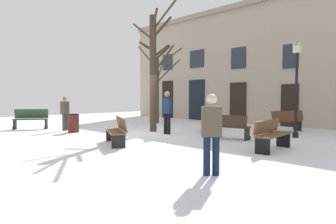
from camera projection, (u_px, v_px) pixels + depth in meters
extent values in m
plane|color=white|center=(144.00, 133.00, 12.76)|extent=(29.90, 29.90, 0.00)
cube|color=tan|center=(241.00, 63.00, 17.65)|extent=(18.69, 0.40, 7.08)
cube|color=gray|center=(239.00, 6.00, 17.31)|extent=(18.69, 0.30, 0.24)
cube|color=black|center=(168.00, 99.00, 22.02)|extent=(1.09, 0.08, 2.70)
cube|color=#262D38|center=(168.00, 62.00, 21.88)|extent=(0.98, 0.06, 1.12)
cube|color=black|center=(197.00, 100.00, 19.97)|extent=(1.34, 0.08, 2.67)
cube|color=#262D38|center=(197.00, 59.00, 19.83)|extent=(1.21, 0.06, 1.16)
cube|color=black|center=(238.00, 103.00, 17.65)|extent=(1.10, 0.08, 2.38)
cube|color=#262D38|center=(238.00, 58.00, 17.52)|extent=(0.99, 0.06, 1.25)
cube|color=black|center=(290.00, 105.00, 15.41)|extent=(0.91, 0.08, 2.20)
cube|color=#262D38|center=(291.00, 56.00, 15.28)|extent=(0.82, 0.06, 1.24)
cylinder|color=#423326|center=(153.00, 74.00, 13.21)|extent=(0.30, 0.30, 5.11)
cylinder|color=#423326|center=(155.00, 19.00, 12.67)|extent=(0.85, 0.54, 0.71)
cylinder|color=#423326|center=(143.00, 32.00, 12.95)|extent=(0.41, 0.89, 0.67)
cylinder|color=#423326|center=(165.00, 14.00, 12.65)|extent=(1.42, 0.26, 1.20)
cylinder|color=#423326|center=(162.00, 27.00, 13.23)|extent=(0.48, 0.87, 1.04)
cylinder|color=#423326|center=(146.00, 46.00, 13.48)|extent=(0.97, 0.12, 0.57)
cylinder|color=#423326|center=(161.00, 51.00, 13.74)|extent=(0.51, 1.37, 0.81)
cylinder|color=#423326|center=(162.00, 54.00, 13.45)|extent=(0.20, 1.01, 0.86)
cylinder|color=#4C3D2D|center=(157.00, 91.00, 17.52)|extent=(0.26, 0.26, 3.78)
cylinder|color=#4C3D2D|center=(154.00, 78.00, 17.03)|extent=(0.58, 0.91, 0.94)
cylinder|color=#4C3D2D|center=(169.00, 58.00, 17.09)|extent=(1.53, 0.65, 1.06)
cylinder|color=#4C3D2D|center=(165.00, 57.00, 16.99)|extent=(1.37, 0.23, 1.29)
cylinder|color=#4C3D2D|center=(160.00, 72.00, 17.22)|extent=(0.68, 0.16, 1.05)
cylinder|color=#4C3D2D|center=(148.00, 58.00, 17.07)|extent=(0.26, 1.26, 1.22)
cylinder|color=#4C3D2D|center=(168.00, 71.00, 17.37)|extent=(1.14, 0.94, 1.35)
cylinder|color=black|center=(296.00, 96.00, 11.27)|extent=(0.10, 0.10, 3.19)
cylinder|color=black|center=(295.00, 135.00, 11.34)|extent=(0.22, 0.22, 0.20)
cube|color=beige|center=(297.00, 48.00, 11.18)|extent=(0.24, 0.24, 0.36)
cone|color=black|center=(297.00, 43.00, 11.17)|extent=(0.30, 0.30, 0.14)
cylinder|color=#4C1E19|center=(74.00, 123.00, 13.05)|extent=(0.47, 0.47, 0.77)
torus|color=black|center=(73.00, 114.00, 13.03)|extent=(0.49, 0.49, 0.04)
cube|color=#51331E|center=(284.00, 121.00, 13.32)|extent=(1.03, 1.82, 0.05)
cube|color=#51331E|center=(288.00, 116.00, 13.12)|extent=(0.71, 1.70, 0.43)
cube|color=black|center=(298.00, 126.00, 13.66)|extent=(0.40, 0.20, 0.46)
torus|color=black|center=(295.00, 129.00, 13.83)|extent=(0.09, 0.17, 0.17)
cube|color=black|center=(269.00, 127.00, 13.01)|extent=(0.40, 0.20, 0.46)
torus|color=black|center=(267.00, 130.00, 13.18)|extent=(0.09, 0.17, 0.17)
cube|color=#2D4C33|center=(31.00, 119.00, 14.29)|extent=(1.18, 1.50, 0.05)
cube|color=#2D4C33|center=(32.00, 114.00, 14.46)|extent=(0.93, 1.33, 0.44)
cube|color=black|center=(15.00, 124.00, 14.18)|extent=(0.34, 0.25, 0.47)
torus|color=black|center=(14.00, 128.00, 14.04)|extent=(0.12, 0.16, 0.17)
cube|color=black|center=(46.00, 124.00, 14.43)|extent=(0.34, 0.25, 0.47)
torus|color=black|center=(46.00, 128.00, 14.28)|extent=(0.12, 0.16, 0.17)
cube|color=brown|center=(274.00, 135.00, 8.62)|extent=(0.62, 1.73, 0.05)
cube|color=brown|center=(267.00, 126.00, 8.74)|extent=(0.28, 1.69, 0.38)
cube|color=black|center=(262.00, 146.00, 8.04)|extent=(0.41, 0.10, 0.46)
torus|color=black|center=(269.00, 152.00, 7.93)|extent=(0.05, 0.17, 0.17)
cube|color=black|center=(283.00, 140.00, 9.23)|extent=(0.41, 0.10, 0.46)
torus|color=black|center=(289.00, 145.00, 9.12)|extent=(0.05, 0.17, 0.17)
cube|color=brown|center=(206.00, 121.00, 13.28)|extent=(1.28, 1.43, 0.05)
cube|color=brown|center=(202.00, 116.00, 13.29)|extent=(1.02, 1.22, 0.36)
cube|color=black|center=(206.00, 128.00, 12.60)|extent=(0.33, 0.28, 0.47)
torus|color=black|center=(210.00, 132.00, 12.59)|extent=(0.13, 0.15, 0.17)
cube|color=black|center=(206.00, 125.00, 13.98)|extent=(0.33, 0.28, 0.47)
torus|color=black|center=(210.00, 128.00, 13.97)|extent=(0.13, 0.15, 0.17)
cube|color=#3D2819|center=(225.00, 126.00, 11.05)|extent=(1.83, 0.83, 0.05)
cube|color=#3D2819|center=(223.00, 120.00, 10.87)|extent=(1.74, 0.46, 0.40)
cube|color=black|center=(247.00, 134.00, 10.61)|extent=(0.15, 0.42, 0.46)
torus|color=black|center=(249.00, 138.00, 10.76)|extent=(0.17, 0.07, 0.17)
cube|color=black|center=(205.00, 131.00, 11.53)|extent=(0.15, 0.42, 0.46)
torus|color=black|center=(207.00, 134.00, 11.68)|extent=(0.17, 0.07, 0.17)
cube|color=brown|center=(115.00, 131.00, 9.77)|extent=(1.77, 1.18, 0.05)
cube|color=brown|center=(121.00, 123.00, 9.82)|extent=(1.62, 0.88, 0.42)
cube|color=black|center=(112.00, 135.00, 10.55)|extent=(0.24, 0.40, 0.42)
torus|color=black|center=(107.00, 139.00, 10.51)|extent=(0.17, 0.10, 0.17)
cube|color=black|center=(118.00, 141.00, 9.01)|extent=(0.24, 0.40, 0.42)
torus|color=black|center=(113.00, 146.00, 8.96)|extent=(0.17, 0.10, 0.17)
cylinder|color=black|center=(165.00, 124.00, 12.44)|extent=(0.14, 0.14, 0.85)
cylinder|color=black|center=(169.00, 124.00, 12.34)|extent=(0.14, 0.14, 0.85)
cube|color=navy|center=(167.00, 106.00, 12.35)|extent=(0.41, 0.28, 0.65)
sphere|color=#9E755B|center=(167.00, 94.00, 12.33)|extent=(0.23, 0.23, 0.23)
cylinder|color=black|center=(207.00, 156.00, 5.90)|extent=(0.14, 0.14, 0.77)
cylinder|color=black|center=(216.00, 156.00, 5.91)|extent=(0.14, 0.14, 0.77)
cube|color=#4C4233|center=(212.00, 121.00, 5.87)|extent=(0.42, 0.43, 0.59)
sphere|color=beige|center=(212.00, 99.00, 5.85)|extent=(0.21, 0.21, 0.21)
cylinder|color=#403D3A|center=(66.00, 122.00, 13.82)|extent=(0.14, 0.14, 0.76)
cylinder|color=#403D3A|center=(64.00, 122.00, 13.64)|extent=(0.14, 0.14, 0.76)
cube|color=#4C4233|center=(65.00, 108.00, 13.70)|extent=(0.38, 0.44, 0.58)
sphere|color=#9E755B|center=(65.00, 98.00, 13.67)|extent=(0.21, 0.21, 0.21)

